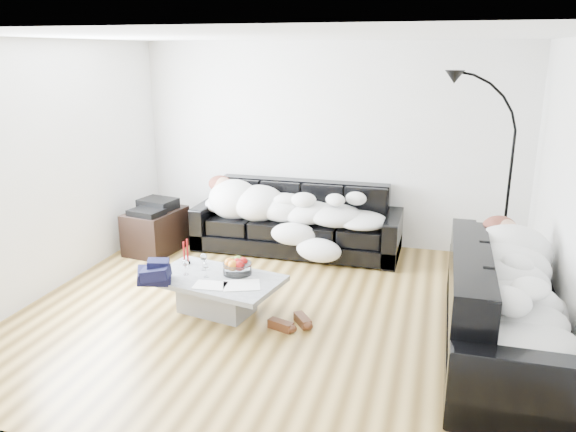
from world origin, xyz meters
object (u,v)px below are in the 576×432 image
(sleeper_right, at_px, (513,285))
(candle_right, at_px, (187,252))
(sofa_right, at_px, (510,308))
(wine_glass_c, at_px, (206,270))
(shoes, at_px, (291,323))
(coffee_table, at_px, (217,294))
(stereo, at_px, (154,206))
(wine_glass_b, at_px, (185,267))
(candle_left, at_px, (184,253))
(floor_lamp, at_px, (509,187))
(fruit_bowl, at_px, (237,265))
(av_cabinet, at_px, (156,231))
(sleeper_back, at_px, (296,203))
(wine_glass_a, at_px, (204,262))
(sofa_back, at_px, (297,219))

(sleeper_right, relative_size, candle_right, 7.38)
(sofa_right, bearing_deg, sleeper_right, 0.00)
(wine_glass_c, distance_m, shoes, 0.97)
(sleeper_right, distance_m, coffee_table, 2.71)
(coffee_table, distance_m, stereo, 2.07)
(wine_glass_b, distance_m, candle_left, 0.30)
(coffee_table, height_order, candle_left, candle_left)
(wine_glass_c, xyz_separation_m, shoes, (0.88, -0.10, -0.39))
(wine_glass_c, xyz_separation_m, floor_lamp, (2.87, 1.95, 0.56))
(candle_left, bearing_deg, shoes, -16.33)
(fruit_bowl, height_order, stereo, stereo)
(sofa_right, distance_m, wine_glass_b, 2.97)
(fruit_bowl, height_order, av_cabinet, fruit_bowl)
(sleeper_back, relative_size, sleeper_right, 1.14)
(wine_glass_b, height_order, av_cabinet, av_cabinet)
(sofa_right, distance_m, av_cabinet, 4.39)
(wine_glass_b, relative_size, av_cabinet, 0.20)
(wine_glass_a, bearing_deg, shoes, -15.36)
(candle_left, height_order, shoes, candle_left)
(wine_glass_b, distance_m, stereo, 1.84)
(wine_glass_a, bearing_deg, floor_lamp, 30.92)
(av_cabinet, bearing_deg, coffee_table, -37.56)
(floor_lamp, bearing_deg, coffee_table, -152.31)
(fruit_bowl, height_order, wine_glass_c, fruit_bowl)
(candle_right, bearing_deg, sofa_back, 66.61)
(sofa_back, relative_size, floor_lamp, 1.30)
(candle_left, xyz_separation_m, shoes, (1.24, -0.36, -0.43))
(sofa_back, height_order, candle_left, sofa_back)
(sleeper_right, distance_m, candle_right, 3.11)
(sleeper_right, relative_size, candle_left, 8.24)
(sofa_right, xyz_separation_m, shoes, (-1.87, 0.03, -0.41))
(coffee_table, xyz_separation_m, floor_lamp, (2.78, 1.93, 0.82))
(sofa_back, distance_m, fruit_bowl, 1.79)
(coffee_table, bearing_deg, sofa_back, 81.04)
(wine_glass_b, xyz_separation_m, candle_left, (-0.14, 0.26, 0.04))
(coffee_table, xyz_separation_m, wine_glass_b, (-0.31, -0.02, 0.26))
(wine_glass_b, bearing_deg, sleeper_back, 72.07)
(sofa_right, height_order, sleeper_back, sofa_right)
(candle_right, relative_size, av_cabinet, 0.34)
(sofa_back, xyz_separation_m, sleeper_right, (2.36, -2.09, 0.23))
(stereo, bearing_deg, floor_lamp, 17.56)
(sofa_right, bearing_deg, wine_glass_c, 87.30)
(stereo, bearing_deg, coffee_table, -34.25)
(shoes, xyz_separation_m, av_cabinet, (-2.22, 1.55, 0.22))
(av_cabinet, bearing_deg, sleeper_back, 22.07)
(stereo, bearing_deg, fruit_bowl, -28.04)
(fruit_bowl, bearing_deg, coffee_table, -138.85)
(av_cabinet, bearing_deg, stereo, 0.00)
(candle_left, bearing_deg, wine_glass_b, -62.06)
(wine_glass_a, bearing_deg, wine_glass_c, -60.09)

